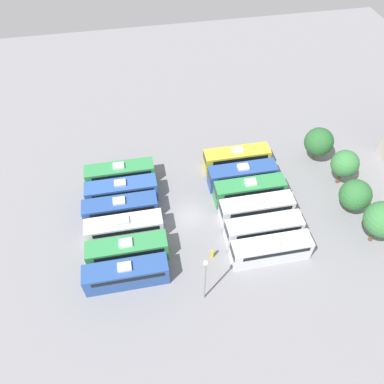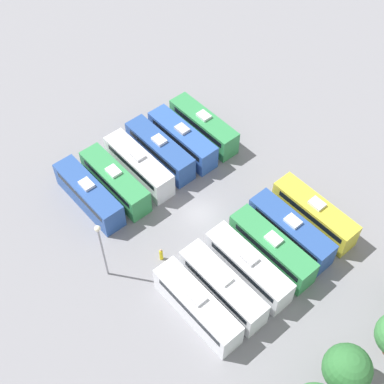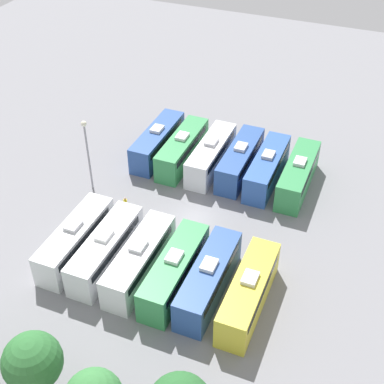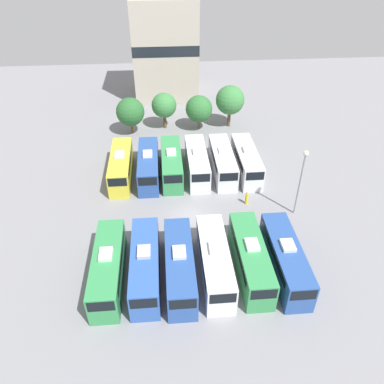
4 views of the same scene
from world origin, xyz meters
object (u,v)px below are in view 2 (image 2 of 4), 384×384
object	(u,v)px
bus_1	(182,139)
bus_7	(291,231)
tree_2	(347,369)
bus_9	(248,267)
light_pole	(101,243)
worker_person	(161,254)
bus_2	(160,150)
bus_11	(197,306)
bus_5	(89,194)
bus_0	(204,126)
bus_10	(223,286)
bus_6	(314,213)
bus_8	(272,248)
bus_4	(115,181)
bus_3	(139,165)

from	to	relation	value
bus_1	bus_7	xyz separation A→B (m)	(0.12, 17.73, 0.00)
tree_2	bus_9	bearing A→B (deg)	-96.72
bus_9	light_pole	size ratio (longest dim) A/B	1.21
worker_person	bus_2	bearing A→B (deg)	-128.49
bus_2	bus_7	world-z (taller)	same
bus_7	worker_person	world-z (taller)	bus_7
bus_2	tree_2	bearing A→B (deg)	81.11
bus_11	tree_2	size ratio (longest dim) A/B	1.78
bus_5	bus_11	world-z (taller)	same
bus_0	tree_2	world-z (taller)	tree_2
bus_0	bus_5	xyz separation A→B (m)	(16.79, -0.28, 0.00)
bus_2	bus_10	size ratio (longest dim) A/B	1.00
bus_6	light_pole	distance (m)	23.03
bus_8	worker_person	world-z (taller)	bus_8
bus_8	bus_10	bearing A→B (deg)	-0.69
bus_2	bus_4	world-z (taller)	same
bus_3	bus_8	world-z (taller)	same
bus_7	bus_8	xyz separation A→B (m)	(3.08, 0.21, 0.00)
bus_1	bus_3	bearing A→B (deg)	-0.40
bus_2	light_pole	bearing A→B (deg)	32.08
bus_1	light_pole	size ratio (longest dim) A/B	1.21
bus_4	bus_9	world-z (taller)	same
bus_0	bus_3	world-z (taller)	same
bus_4	bus_11	world-z (taller)	same
bus_9	worker_person	size ratio (longest dim) A/B	5.73
worker_person	bus_1	bearing A→B (deg)	-138.34
bus_2	bus_4	distance (m)	6.85
bus_9	bus_11	size ratio (longest dim) A/B	1.00
bus_4	tree_2	xyz separation A→B (m)	(-1.92, 31.03, 1.75)
bus_2	bus_9	size ratio (longest dim) A/B	1.00
bus_9	bus_6	bearing A→B (deg)	-179.54
bus_1	bus_0	bearing A→B (deg)	-179.87
bus_9	light_pole	bearing A→B (deg)	-41.99
bus_5	worker_person	xyz separation A→B (m)	(-1.44, 10.88, -0.96)
tree_2	bus_2	bearing A→B (deg)	-98.89
bus_7	bus_2	bearing A→B (deg)	-80.27
bus_8	bus_2	bearing A→B (deg)	-89.94
bus_4	bus_10	bearing A→B (deg)	90.10
bus_2	worker_person	world-z (taller)	bus_2
light_pole	bus_3	bearing A→B (deg)	-141.44
bus_0	bus_6	bearing A→B (deg)	90.15
bus_3	light_pole	world-z (taller)	light_pole
tree_2	bus_6	bearing A→B (deg)	-131.25
bus_6	worker_person	distance (m)	17.05
bus_11	tree_2	xyz separation A→B (m)	(-5.12, 13.32, 1.75)
bus_5	tree_2	world-z (taller)	tree_2
bus_5	bus_8	world-z (taller)	same
bus_8	bus_10	world-z (taller)	same
bus_0	bus_6	xyz separation A→B (m)	(-0.05, 17.86, 0.00)
worker_person	bus_6	bearing A→B (deg)	154.79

